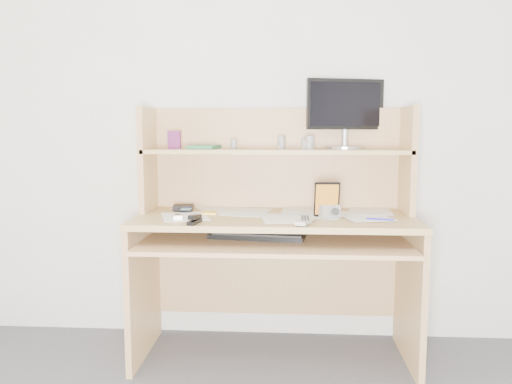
# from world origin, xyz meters

# --- Properties ---
(back_wall) EXTENTS (3.60, 0.04, 2.50)m
(back_wall) POSITION_xyz_m (0.00, 1.80, 1.25)
(back_wall) COLOR silver
(back_wall) RESTS_ON floor
(desk) EXTENTS (1.40, 0.70, 1.30)m
(desk) POSITION_xyz_m (0.00, 1.56, 0.69)
(desk) COLOR tan
(desk) RESTS_ON floor
(paper_clutter) EXTENTS (1.32, 0.54, 0.01)m
(paper_clutter) POSITION_xyz_m (0.00, 1.48, 0.75)
(paper_clutter) COLOR silver
(paper_clutter) RESTS_ON desk
(keyboard) EXTENTS (0.49, 0.23, 0.03)m
(keyboard) POSITION_xyz_m (-0.09, 1.41, 0.67)
(keyboard) COLOR black
(keyboard) RESTS_ON desk
(tv_remote) EXTENTS (0.10, 0.18, 0.02)m
(tv_remote) POSITION_xyz_m (0.14, 1.27, 0.76)
(tv_remote) COLOR #AEAFA9
(tv_remote) RESTS_ON paper_clutter
(flip_phone) EXTENTS (0.06, 0.09, 0.02)m
(flip_phone) POSITION_xyz_m (-0.47, 1.35, 0.77)
(flip_phone) COLOR silver
(flip_phone) RESTS_ON paper_clutter
(stapler) EXTENTS (0.05, 0.12, 0.04)m
(stapler) POSITION_xyz_m (-0.36, 1.24, 0.77)
(stapler) COLOR black
(stapler) RESTS_ON paper_clutter
(wallet) EXTENTS (0.11, 0.09, 0.03)m
(wallet) POSITION_xyz_m (-0.49, 1.60, 0.77)
(wallet) COLOR black
(wallet) RESTS_ON paper_clutter
(sticky_note_pad) EXTENTS (0.08, 0.08, 0.01)m
(sticky_note_pad) POSITION_xyz_m (-0.34, 1.52, 0.76)
(sticky_note_pad) COLOR yellow
(sticky_note_pad) RESTS_ON desk
(digital_camera) EXTENTS (0.11, 0.08, 0.06)m
(digital_camera) POSITION_xyz_m (0.27, 1.42, 0.79)
(digital_camera) COLOR #ADADAF
(digital_camera) RESTS_ON paper_clutter
(game_case) EXTENTS (0.12, 0.02, 0.17)m
(game_case) POSITION_xyz_m (0.26, 1.43, 0.84)
(game_case) COLOR black
(game_case) RESTS_ON paper_clutter
(blue_pen) EXTENTS (0.13, 0.04, 0.01)m
(blue_pen) POSITION_xyz_m (0.50, 1.36, 0.76)
(blue_pen) COLOR #1818B6
(blue_pen) RESTS_ON paper_clutter
(card_box) EXTENTS (0.07, 0.03, 0.10)m
(card_box) POSITION_xyz_m (-0.54, 1.64, 1.13)
(card_box) COLOR #A12115
(card_box) RESTS_ON desk
(shelf_book) EXTENTS (0.16, 0.21, 0.02)m
(shelf_book) POSITION_xyz_m (-0.38, 1.64, 1.09)
(shelf_book) COLOR #398E4F
(shelf_book) RESTS_ON desk
(chip_stack_a) EXTENTS (0.04, 0.04, 0.05)m
(chip_stack_a) POSITION_xyz_m (-0.23, 1.68, 1.11)
(chip_stack_a) COLOR black
(chip_stack_a) RESTS_ON desk
(chip_stack_b) EXTENTS (0.06, 0.06, 0.07)m
(chip_stack_b) POSITION_xyz_m (0.18, 1.62, 1.12)
(chip_stack_b) COLOR white
(chip_stack_b) RESTS_ON desk
(chip_stack_c) EXTENTS (0.05, 0.05, 0.05)m
(chip_stack_c) POSITION_xyz_m (0.16, 1.66, 1.11)
(chip_stack_c) COLOR black
(chip_stack_c) RESTS_ON desk
(chip_stack_d) EXTENTS (0.05, 0.05, 0.07)m
(chip_stack_d) POSITION_xyz_m (0.03, 1.66, 1.12)
(chip_stack_d) COLOR white
(chip_stack_d) RESTS_ON desk
(monitor) EXTENTS (0.42, 0.21, 0.37)m
(monitor) POSITION_xyz_m (0.37, 1.72, 1.28)
(monitor) COLOR #A7A7AC
(monitor) RESTS_ON desk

